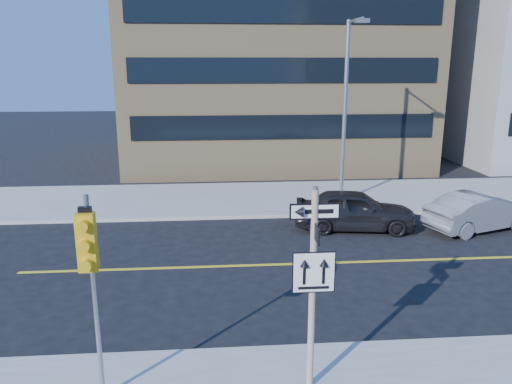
{
  "coord_description": "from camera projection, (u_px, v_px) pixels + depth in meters",
  "views": [
    {
      "loc": [
        -1.75,
        -10.99,
        6.32
      ],
      "look_at": [
        -0.54,
        4.0,
        2.45
      ],
      "focal_mm": 35.0,
      "sensor_mm": 36.0,
      "label": 1
    }
  ],
  "objects": [
    {
      "name": "sign_pole",
      "position": [
        313.0,
        279.0,
        9.29
      ],
      "size": [
        0.92,
        0.92,
        4.06
      ],
      "color": "silver",
      "rests_on": "near_sidewalk"
    },
    {
      "name": "ground",
      "position": [
        291.0,
        328.0,
        12.32
      ],
      "size": [
        120.0,
        120.0,
        0.0
      ],
      "primitive_type": "plane",
      "color": "black",
      "rests_on": "ground"
    },
    {
      "name": "parked_car_a",
      "position": [
        355.0,
        210.0,
        19.48
      ],
      "size": [
        2.54,
        4.87,
        1.58
      ],
      "primitive_type": "imported",
      "rotation": [
        0.0,
        0.0,
        1.42
      ],
      "color": "black",
      "rests_on": "ground"
    },
    {
      "name": "traffic_signal",
      "position": [
        89.0,
        259.0,
        8.69
      ],
      "size": [
        0.32,
        0.45,
        4.0
      ],
      "color": "gray",
      "rests_on": "near_sidewalk"
    },
    {
      "name": "parked_car_b",
      "position": [
        480.0,
        212.0,
        19.44
      ],
      "size": [
        2.92,
        4.72,
        1.47
      ],
      "primitive_type": "imported",
      "rotation": [
        0.0,
        0.0,
        1.9
      ],
      "color": "gray",
      "rests_on": "ground"
    },
    {
      "name": "building_brick",
      "position": [
        268.0,
        24.0,
        34.37
      ],
      "size": [
        18.0,
        18.0,
        18.0
      ],
      "primitive_type": "cube",
      "color": "tan",
      "rests_on": "ground"
    },
    {
      "name": "streetlight_a",
      "position": [
        347.0,
        101.0,
        21.83
      ],
      "size": [
        0.55,
        2.25,
        8.0
      ],
      "color": "gray",
      "rests_on": "far_sidewalk"
    }
  ]
}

